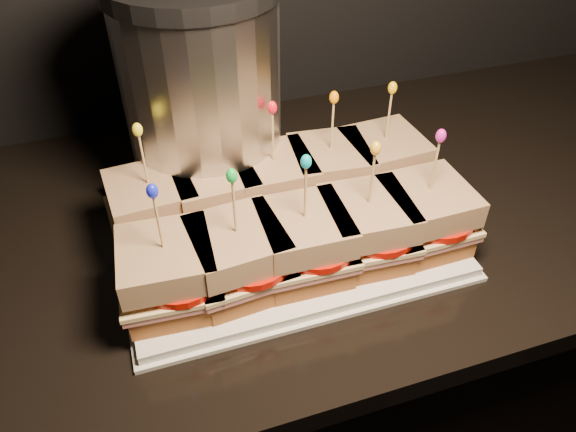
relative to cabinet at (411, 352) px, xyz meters
name	(u,v)px	position (x,y,z in m)	size (l,w,h in m)	color
cabinet	(411,352)	(0.00, 0.00, 0.00)	(2.58, 0.59, 0.84)	black
granite_slab	(450,182)	(0.00, 0.00, 0.44)	(2.62, 0.63, 0.03)	black
platter	(288,243)	(-0.29, -0.08, 0.46)	(0.42, 0.26, 0.02)	white
platter_rim	(288,246)	(-0.29, -0.08, 0.46)	(0.43, 0.27, 0.01)	white
sandwich_0_bread_bot	(157,226)	(-0.45, -0.02, 0.49)	(0.10, 0.10, 0.03)	brown
sandwich_0_ham	(155,216)	(-0.45, -0.02, 0.50)	(0.11, 0.10, 0.01)	#C96D68
sandwich_0_cheese	(154,212)	(-0.45, -0.02, 0.51)	(0.11, 0.11, 0.01)	#F4D594
sandwich_0_tomato	(163,208)	(-0.44, -0.02, 0.52)	(0.10, 0.10, 0.01)	#C21105
sandwich_0_bread_top	(150,194)	(-0.45, -0.02, 0.54)	(0.10, 0.10, 0.03)	#682F11
sandwich_0_pick	(144,162)	(-0.45, -0.02, 0.59)	(0.00, 0.00, 0.09)	tan
sandwich_0_frill	(137,130)	(-0.45, -0.02, 0.63)	(0.01, 0.01, 0.02)	yellow
sandwich_1_bread_bot	(217,214)	(-0.37, -0.02, 0.49)	(0.10, 0.10, 0.03)	brown
sandwich_1_ham	(216,204)	(-0.37, -0.02, 0.50)	(0.11, 0.10, 0.01)	#C96D68
sandwich_1_cheese	(216,200)	(-0.37, -0.02, 0.51)	(0.11, 0.11, 0.01)	#F4D594
sandwich_1_tomato	(225,196)	(-0.36, -0.02, 0.52)	(0.10, 0.10, 0.01)	#C21105
sandwich_1_bread_top	(214,182)	(-0.37, -0.02, 0.54)	(0.10, 0.10, 0.03)	#682F11
sandwich_1_pick	(210,151)	(-0.37, -0.02, 0.59)	(0.00, 0.00, 0.09)	tan
sandwich_1_frill	(207,118)	(-0.37, -0.02, 0.63)	(0.01, 0.01, 0.02)	#D620A3
sandwich_2_bread_bot	(274,202)	(-0.29, -0.02, 0.49)	(0.10, 0.10, 0.03)	brown
sandwich_2_ham	(274,192)	(-0.29, -0.02, 0.50)	(0.11, 0.10, 0.01)	#C96D68
sandwich_2_cheese	(274,188)	(-0.29, -0.02, 0.51)	(0.11, 0.11, 0.01)	#F4D594
sandwich_2_tomato	(284,184)	(-0.28, -0.02, 0.52)	(0.10, 0.10, 0.01)	#C21105
sandwich_2_bread_top	(274,170)	(-0.29, -0.02, 0.54)	(0.10, 0.10, 0.03)	#682F11
sandwich_2_pick	(273,139)	(-0.29, -0.02, 0.59)	(0.00, 0.00, 0.09)	tan
sandwich_2_frill	(272,108)	(-0.29, -0.02, 0.63)	(0.01, 0.01, 0.02)	red
sandwich_3_bread_bot	(329,191)	(-0.21, -0.02, 0.49)	(0.10, 0.10, 0.03)	brown
sandwich_3_ham	(329,181)	(-0.21, -0.02, 0.50)	(0.11, 0.10, 0.01)	#C96D68
sandwich_3_cheese	(329,177)	(-0.21, -0.02, 0.51)	(0.11, 0.11, 0.01)	#F4D594
sandwich_3_tomato	(339,173)	(-0.20, -0.02, 0.52)	(0.10, 0.10, 0.01)	#C21105
sandwich_3_bread_top	(330,159)	(-0.21, -0.02, 0.54)	(0.10, 0.10, 0.03)	#682F11
sandwich_3_pick	(332,129)	(-0.21, -0.02, 0.59)	(0.00, 0.00, 0.09)	tan
sandwich_3_frill	(334,97)	(-0.21, -0.02, 0.63)	(0.01, 0.01, 0.02)	orange
sandwich_4_bread_bot	(380,180)	(-0.13, -0.02, 0.49)	(0.10, 0.10, 0.03)	brown
sandwich_4_ham	(382,170)	(-0.13, -0.02, 0.50)	(0.11, 0.10, 0.01)	#C96D68
sandwich_4_cheese	(382,166)	(-0.13, -0.02, 0.51)	(0.11, 0.11, 0.01)	#F4D594
sandwich_4_tomato	(392,163)	(-0.12, -0.02, 0.52)	(0.10, 0.10, 0.01)	#C21105
sandwich_4_bread_top	(384,149)	(-0.13, -0.02, 0.54)	(0.10, 0.10, 0.03)	#682F11
sandwich_4_pick	(388,119)	(-0.13, -0.02, 0.59)	(0.00, 0.00, 0.09)	tan
sandwich_4_frill	(393,88)	(-0.13, -0.02, 0.63)	(0.01, 0.01, 0.02)	#ECAD09
sandwich_5_bread_bot	(172,292)	(-0.45, -0.14, 0.49)	(0.10, 0.10, 0.03)	brown
sandwich_5_ham	(170,281)	(-0.45, -0.14, 0.50)	(0.11, 0.10, 0.01)	#C96D68
sandwich_5_cheese	(169,277)	(-0.45, -0.14, 0.51)	(0.11, 0.11, 0.01)	#F4D594
sandwich_5_tomato	(180,274)	(-0.44, -0.14, 0.52)	(0.10, 0.10, 0.01)	#C21105
sandwich_5_bread_top	(165,258)	(-0.45, -0.14, 0.54)	(0.10, 0.10, 0.03)	#682F11
sandwich_5_pick	(159,226)	(-0.45, -0.14, 0.59)	(0.00, 0.00, 0.09)	tan
sandwich_5_frill	(152,191)	(-0.45, -0.14, 0.63)	(0.01, 0.01, 0.02)	#161CE0
sandwich_6_bread_bot	(240,276)	(-0.37, -0.14, 0.49)	(0.10, 0.10, 0.03)	brown
sandwich_6_ham	(239,265)	(-0.37, -0.14, 0.50)	(0.11, 0.10, 0.01)	#C96D68
sandwich_6_cheese	(239,261)	(-0.37, -0.14, 0.51)	(0.11, 0.11, 0.01)	#F4D594
sandwich_6_tomato	(250,258)	(-0.36, -0.14, 0.52)	(0.10, 0.10, 0.01)	#C21105
sandwich_6_bread_top	(237,243)	(-0.37, -0.14, 0.54)	(0.10, 0.10, 0.03)	#682F11
sandwich_6_pick	(234,210)	(-0.37, -0.14, 0.59)	(0.00, 0.00, 0.09)	tan
sandwich_6_frill	(232,176)	(-0.37, -0.14, 0.63)	(0.01, 0.01, 0.02)	green
sandwich_7_bread_bot	(304,261)	(-0.29, -0.14, 0.49)	(0.10, 0.10, 0.03)	brown
sandwich_7_ham	(304,250)	(-0.29, -0.14, 0.50)	(0.11, 0.10, 0.01)	#C96D68
sandwich_7_cheese	(304,246)	(-0.29, -0.14, 0.51)	(0.11, 0.11, 0.01)	#F4D594
sandwich_7_tomato	(315,243)	(-0.28, -0.14, 0.52)	(0.10, 0.10, 0.01)	#C21105
sandwich_7_bread_top	(304,228)	(-0.29, -0.14, 0.54)	(0.10, 0.10, 0.03)	#682F11
sandwich_7_pick	(305,195)	(-0.29, -0.14, 0.59)	(0.00, 0.00, 0.09)	tan
sandwich_7_frill	(306,162)	(-0.29, -0.14, 0.63)	(0.01, 0.01, 0.02)	#05A7BD
sandwich_8_bread_bot	(364,247)	(-0.21, -0.14, 0.49)	(0.10, 0.10, 0.03)	brown
sandwich_8_ham	(365,236)	(-0.21, -0.14, 0.50)	(0.11, 0.10, 0.01)	#C96D68
sandwich_8_cheese	(366,232)	(-0.21, -0.14, 0.51)	(0.11, 0.11, 0.01)	#F4D594
sandwich_8_tomato	(377,228)	(-0.20, -0.14, 0.52)	(0.10, 0.10, 0.01)	#C21105
sandwich_8_bread_top	(368,214)	(-0.21, -0.14, 0.54)	(0.10, 0.10, 0.03)	#682F11
sandwich_8_pick	(372,182)	(-0.21, -0.14, 0.59)	(0.00, 0.00, 0.09)	tan
sandwich_8_frill	(376,148)	(-0.21, -0.14, 0.63)	(0.01, 0.01, 0.02)	#F6A521
sandwich_9_bread_bot	(421,233)	(-0.13, -0.14, 0.49)	(0.10, 0.10, 0.03)	brown
sandwich_9_ham	(423,223)	(-0.13, -0.14, 0.50)	(0.11, 0.10, 0.01)	#C96D68
sandwich_9_cheese	(424,218)	(-0.13, -0.14, 0.51)	(0.11, 0.11, 0.01)	#F4D594
sandwich_9_tomato	(436,215)	(-0.12, -0.14, 0.52)	(0.10, 0.10, 0.01)	#C21105
sandwich_9_bread_top	(428,200)	(-0.13, -0.14, 0.54)	(0.10, 0.10, 0.03)	#682F11
sandwich_9_pick	(434,169)	(-0.13, -0.14, 0.59)	(0.00, 0.00, 0.09)	tan
sandwich_9_frill	(441,136)	(-0.13, -0.14, 0.63)	(0.01, 0.01, 0.02)	#C71C96
appliance_base	(213,186)	(-0.36, 0.07, 0.47)	(0.24, 0.20, 0.03)	#262628
appliance_body	(203,96)	(-0.36, 0.07, 0.62)	(0.20, 0.20, 0.26)	silver
appliance	(203,100)	(-0.36, 0.07, 0.61)	(0.24, 0.20, 0.31)	silver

